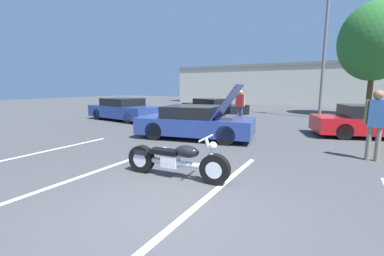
# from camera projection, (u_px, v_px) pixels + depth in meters

# --- Properties ---
(ground_plane) EXTENTS (80.00, 80.00, 0.00)m
(ground_plane) POSITION_uv_depth(u_px,v_px,m) (165.00, 211.00, 4.02)
(ground_plane) COLOR #474749
(parking_stripe_foreground) EXTENTS (0.12, 5.06, 0.01)m
(parking_stripe_foreground) POSITION_uv_depth(u_px,v_px,m) (35.00, 154.00, 7.45)
(parking_stripe_foreground) COLOR white
(parking_stripe_foreground) RESTS_ON ground
(parking_stripe_middle) EXTENTS (0.12, 5.06, 0.01)m
(parking_stripe_middle) POSITION_uv_depth(u_px,v_px,m) (103.00, 169.00, 6.06)
(parking_stripe_middle) COLOR white
(parking_stripe_middle) RESTS_ON ground
(parking_stripe_back) EXTENTS (0.12, 5.06, 0.01)m
(parking_stripe_back) POSITION_uv_depth(u_px,v_px,m) (212.00, 194.00, 4.67)
(parking_stripe_back) COLOR white
(parking_stripe_back) RESTS_ON ground
(far_building) EXTENTS (32.00, 4.20, 4.40)m
(far_building) POSITION_uv_depth(u_px,v_px,m) (316.00, 83.00, 27.32)
(far_building) COLOR beige
(far_building) RESTS_ON ground
(light_pole) EXTENTS (1.21, 0.28, 8.62)m
(light_pole) POSITION_uv_depth(u_px,v_px,m) (327.00, 39.00, 15.14)
(light_pole) COLOR slate
(light_pole) RESTS_ON ground
(tree_background) EXTENTS (4.26, 4.26, 7.19)m
(tree_background) POSITION_uv_depth(u_px,v_px,m) (375.00, 41.00, 16.07)
(tree_background) COLOR brown
(tree_background) RESTS_ON ground
(motorcycle) EXTENTS (2.39, 0.70, 0.94)m
(motorcycle) POSITION_uv_depth(u_px,v_px,m) (176.00, 160.00, 5.44)
(motorcycle) COLOR black
(motorcycle) RESTS_ON ground
(show_car_hood_open) EXTENTS (4.54, 2.68, 2.02)m
(show_car_hood_open) POSITION_uv_depth(u_px,v_px,m) (196.00, 122.00, 9.67)
(show_car_hood_open) COLOR navy
(show_car_hood_open) RESTS_ON ground
(parked_car_mid_right_row) EXTENTS (4.68, 3.08, 1.23)m
(parked_car_mid_right_row) POSITION_uv_depth(u_px,v_px,m) (374.00, 122.00, 9.84)
(parked_car_mid_right_row) COLOR red
(parked_car_mid_right_row) RESTS_ON ground
(parked_car_left_row) EXTENTS (4.76, 2.51, 1.27)m
(parked_car_left_row) POSITION_uv_depth(u_px,v_px,m) (124.00, 110.00, 14.86)
(parked_car_left_row) COLOR navy
(parked_car_left_row) RESTS_ON ground
(parked_car_mid_left_row) EXTENTS (4.85, 3.25, 1.13)m
(parked_car_mid_left_row) POSITION_uv_depth(u_px,v_px,m) (213.00, 107.00, 17.38)
(parked_car_mid_left_row) COLOR black
(parked_car_mid_left_row) RESTS_ON ground
(spectator_near_motorcycle) EXTENTS (0.52, 0.24, 1.84)m
(spectator_near_motorcycle) POSITION_uv_depth(u_px,v_px,m) (376.00, 119.00, 6.59)
(spectator_near_motorcycle) COLOR gray
(spectator_near_motorcycle) RESTS_ON ground
(spectator_by_show_car) EXTENTS (0.52, 0.23, 1.75)m
(spectator_by_show_car) POSITION_uv_depth(u_px,v_px,m) (240.00, 103.00, 13.54)
(spectator_by_show_car) COLOR #38476B
(spectator_by_show_car) RESTS_ON ground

